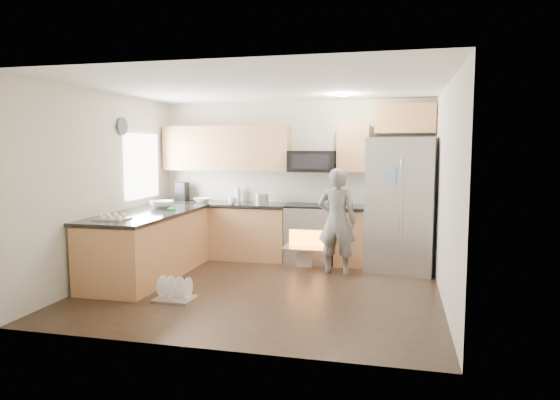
% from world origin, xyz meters
% --- Properties ---
extents(ground, '(4.50, 4.50, 0.00)m').
position_xyz_m(ground, '(0.00, 0.00, 0.00)').
color(ground, black).
rests_on(ground, ground).
extents(room_shell, '(4.54, 4.04, 2.62)m').
position_xyz_m(room_shell, '(-0.04, 0.02, 1.67)').
color(room_shell, beige).
rests_on(room_shell, ground).
extents(back_cabinet_run, '(4.45, 0.64, 2.50)m').
position_xyz_m(back_cabinet_run, '(-0.59, 1.75, 0.96)').
color(back_cabinet_run, '#AF7646').
rests_on(back_cabinet_run, ground).
extents(peninsula, '(0.96, 2.36, 1.04)m').
position_xyz_m(peninsula, '(-1.75, 0.25, 0.46)').
color(peninsula, '#AF7646').
rests_on(peninsula, ground).
extents(stove_range, '(0.76, 0.97, 1.79)m').
position_xyz_m(stove_range, '(0.35, 1.69, 0.68)').
color(stove_range, '#B7B7BC').
rests_on(stove_range, ground).
extents(refrigerator, '(1.09, 0.91, 1.99)m').
position_xyz_m(refrigerator, '(1.77, 1.45, 0.99)').
color(refrigerator, '#B7B7BC').
rests_on(refrigerator, ground).
extents(person, '(0.60, 0.43, 1.55)m').
position_xyz_m(person, '(0.85, 1.03, 0.78)').
color(person, slate).
rests_on(person, ground).
extents(dish_rack, '(0.48, 0.39, 0.29)m').
position_xyz_m(dish_rack, '(-0.90, -0.70, 0.08)').
color(dish_rack, '#B7B7BC').
rests_on(dish_rack, ground).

